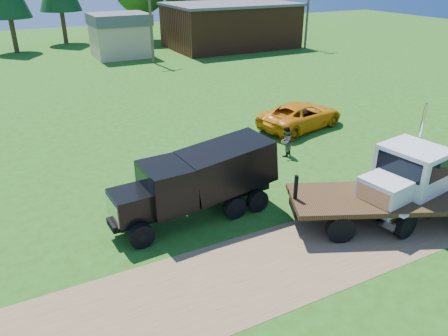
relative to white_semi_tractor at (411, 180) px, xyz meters
name	(u,v)px	position (x,y,z in m)	size (l,w,h in m)	color
ground	(314,252)	(-5.19, -0.46, -1.53)	(140.00, 140.00, 0.00)	#274D10
dirt_track	(314,252)	(-5.19, -0.46, -1.52)	(120.00, 4.20, 0.01)	brown
white_semi_tractor	(411,180)	(0.00, 0.00, 0.00)	(7.57, 3.46, 4.47)	black
black_dump_truck	(200,179)	(-7.78, 3.83, 0.15)	(7.10, 2.50, 3.05)	black
orange_pickup	(301,115)	(2.43, 10.70, -0.69)	(2.76, 6.00, 1.67)	orange
flatbed_trailer	(401,202)	(-0.91, -0.43, -0.56)	(9.15, 6.06, 2.27)	#321C10
spectator_a	(446,183)	(2.25, -0.07, -0.64)	(0.65, 0.43, 1.78)	#999999
spectator_b	(286,142)	(-1.05, 7.39, -0.70)	(0.81, 0.63, 1.66)	#999999
brick_building	(230,25)	(12.81, 39.54, 1.13)	(15.40, 10.40, 5.30)	brown
tan_shed	(120,35)	(-1.19, 39.54, 0.90)	(6.20, 5.40, 4.70)	tan
utility_poles	(150,17)	(0.81, 34.54, 3.19)	(42.20, 0.28, 9.00)	#453B27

